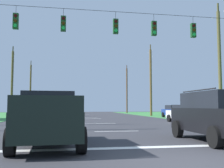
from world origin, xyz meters
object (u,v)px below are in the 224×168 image
at_px(distant_car_oncoming, 174,111).
at_px(utility_pole_near_left, 127,89).
at_px(suv_black, 217,115).
at_px(utility_pole_mid_right, 220,64).
at_px(utility_pole_far_right, 151,81).
at_px(distant_car_crossing_white, 186,113).
at_px(utility_pole_distant_left, 30,88).
at_px(pickup_truck, 48,119).
at_px(overhead_signal_span, 113,56).
at_px(utility_pole_distant_right, 12,82).

distance_m(distant_car_oncoming, utility_pole_near_left, 23.36).
relative_size(suv_black, utility_pole_near_left, 0.50).
bearing_deg(utility_pole_mid_right, utility_pole_far_right, 91.41).
bearing_deg(distant_car_crossing_white, utility_pole_distant_left, 116.95).
height_order(utility_pole_mid_right, utility_pole_far_right, utility_pole_far_right).
xyz_separation_m(suv_black, distant_car_oncoming, (6.99, 20.67, -0.27)).
relative_size(pickup_truck, distant_car_oncoming, 1.26).
xyz_separation_m(suv_black, utility_pole_distant_left, (-12.33, 44.76, 3.90)).
bearing_deg(utility_pole_distant_left, utility_pole_near_left, -3.27).
bearing_deg(pickup_truck, distant_car_oncoming, 56.59).
relative_size(suv_black, utility_pole_far_right, 0.47).
relative_size(utility_pole_mid_right, utility_pole_distant_left, 0.99).
distance_m(utility_pole_far_right, utility_pole_distant_left, 25.50).
bearing_deg(pickup_truck, utility_pole_far_right, 64.69).
bearing_deg(pickup_truck, overhead_signal_span, 61.10).
bearing_deg(overhead_signal_span, suv_black, -65.80).
height_order(distant_car_crossing_white, utility_pole_far_right, utility_pole_far_right).
distance_m(overhead_signal_span, distant_car_crossing_white, 9.81).
bearing_deg(utility_pole_distant_left, utility_pole_mid_right, -60.95).
height_order(pickup_truck, utility_pole_mid_right, utility_pole_mid_right).
relative_size(utility_pole_mid_right, utility_pole_far_right, 0.98).
xyz_separation_m(suv_black, utility_pole_far_right, (6.30, 27.35, 3.97)).
bearing_deg(utility_pole_distant_right, suv_black, -65.12).
distance_m(utility_pole_mid_right, utility_pole_far_right, 16.88).
height_order(utility_pole_far_right, utility_pole_distant_right, utility_pole_far_right).
distance_m(suv_black, utility_pole_distant_left, 46.59).
relative_size(utility_pole_near_left, utility_pole_distant_right, 1.05).
bearing_deg(distant_car_oncoming, utility_pole_far_right, 95.90).
height_order(suv_black, utility_pole_near_left, utility_pole_near_left).
bearing_deg(distant_car_crossing_white, utility_pole_near_left, 85.86).
height_order(distant_car_crossing_white, distant_car_oncoming, same).
height_order(distant_car_oncoming, utility_pole_far_right, utility_pole_far_right).
relative_size(utility_pole_far_right, utility_pole_distant_left, 1.01).
xyz_separation_m(distant_car_crossing_white, utility_pole_mid_right, (2.38, -1.50, 4.08)).
height_order(distant_car_oncoming, utility_pole_distant_right, utility_pole_distant_right).
xyz_separation_m(pickup_truck, distant_car_crossing_white, (10.94, 11.90, -0.18)).
distance_m(distant_car_oncoming, utility_pole_mid_right, 10.99).
distance_m(pickup_truck, utility_pole_near_left, 45.73).
distance_m(pickup_truck, utility_pole_mid_right, 17.34).
xyz_separation_m(pickup_truck, utility_pole_near_left, (13.23, 43.60, 3.83)).
bearing_deg(distant_car_oncoming, pickup_truck, -123.41).
relative_size(distant_car_oncoming, utility_pole_mid_right, 0.43).
height_order(utility_pole_near_left, utility_pole_distant_right, utility_pole_near_left).
distance_m(distant_car_oncoming, utility_pole_distant_left, 31.16).
bearing_deg(utility_pole_distant_right, utility_pole_mid_right, -40.97).
bearing_deg(suv_black, utility_pole_distant_left, 105.39).
bearing_deg(distant_car_crossing_white, utility_pole_far_right, 82.72).
xyz_separation_m(overhead_signal_span, utility_pole_far_right, (9.28, 20.72, 0.48)).
bearing_deg(utility_pole_near_left, utility_pole_distant_right, -139.71).
distance_m(utility_pole_near_left, utility_pole_distant_right, 25.31).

